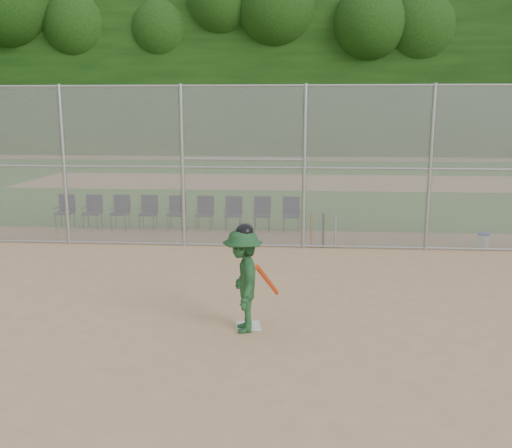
# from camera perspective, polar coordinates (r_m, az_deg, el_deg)

# --- Properties ---
(ground) EXTENTS (100.00, 100.00, 0.00)m
(ground) POSITION_cam_1_polar(r_m,az_deg,el_deg) (9.54, -1.10, -9.50)
(ground) COLOR tan
(ground) RESTS_ON ground
(grass_strip) EXTENTS (100.00, 100.00, 0.00)m
(grass_strip) POSITION_cam_1_polar(r_m,az_deg,el_deg) (27.10, 2.38, 4.25)
(grass_strip) COLOR #2B601C
(grass_strip) RESTS_ON ground
(dirt_patch_far) EXTENTS (24.00, 24.00, 0.00)m
(dirt_patch_far) POSITION_cam_1_polar(r_m,az_deg,el_deg) (27.10, 2.38, 4.26)
(dirt_patch_far) COLOR tan
(dirt_patch_far) RESTS_ON ground
(backstop_fence) EXTENTS (16.09, 0.09, 4.00)m
(backstop_fence) POSITION_cam_1_polar(r_m,az_deg,el_deg) (13.96, 0.75, 5.95)
(backstop_fence) COLOR gray
(backstop_fence) RESTS_ON ground
(treeline) EXTENTS (81.00, 60.00, 11.00)m
(treeline) POSITION_cam_1_polar(r_m,az_deg,el_deg) (28.96, 2.60, 15.61)
(treeline) COLOR black
(treeline) RESTS_ON ground
(home_plate) EXTENTS (0.44, 0.44, 0.02)m
(home_plate) POSITION_cam_1_polar(r_m,az_deg,el_deg) (9.25, -0.79, -10.14)
(home_plate) COLOR silver
(home_plate) RESTS_ON ground
(batter_at_plate) EXTENTS (0.96, 1.29, 1.71)m
(batter_at_plate) POSITION_cam_1_polar(r_m,az_deg,el_deg) (8.82, -1.32, -5.58)
(batter_at_plate) COLOR #1B4522
(batter_at_plate) RESTS_ON ground
(water_cooler) EXTENTS (0.31, 0.31, 0.39)m
(water_cooler) POSITION_cam_1_polar(r_m,az_deg,el_deg) (15.24, 21.77, -1.53)
(water_cooler) COLOR white
(water_cooler) RESTS_ON ground
(spare_bats) EXTENTS (0.66, 0.28, 0.85)m
(spare_bats) POSITION_cam_1_polar(r_m,az_deg,el_deg) (14.37, 6.74, -0.63)
(spare_bats) COLOR #D84C14
(spare_bats) RESTS_ON ground
(chair_0) EXTENTS (0.54, 0.52, 0.96)m
(chair_0) POSITION_cam_1_polar(r_m,az_deg,el_deg) (17.39, -18.59, 1.16)
(chair_0) COLOR #0E1134
(chair_0) RESTS_ON ground
(chair_1) EXTENTS (0.54, 0.52, 0.96)m
(chair_1) POSITION_cam_1_polar(r_m,az_deg,el_deg) (17.10, -16.06, 1.15)
(chair_1) COLOR #0E1134
(chair_1) RESTS_ON ground
(chair_2) EXTENTS (0.54, 0.52, 0.96)m
(chair_2) POSITION_cam_1_polar(r_m,az_deg,el_deg) (16.83, -13.44, 1.12)
(chair_2) COLOR #0E1134
(chair_2) RESTS_ON ground
(chair_3) EXTENTS (0.54, 0.52, 0.96)m
(chair_3) POSITION_cam_1_polar(r_m,az_deg,el_deg) (16.60, -10.75, 1.10)
(chair_3) COLOR #0E1134
(chair_3) RESTS_ON ground
(chair_4) EXTENTS (0.54, 0.52, 0.96)m
(chair_4) POSITION_cam_1_polar(r_m,az_deg,el_deg) (16.41, -7.98, 1.07)
(chair_4) COLOR #0E1134
(chair_4) RESTS_ON ground
(chair_5) EXTENTS (0.54, 0.52, 0.96)m
(chair_5) POSITION_cam_1_polar(r_m,az_deg,el_deg) (16.26, -5.16, 1.04)
(chair_5) COLOR #0E1134
(chair_5) RESTS_ON ground
(chair_6) EXTENTS (0.54, 0.52, 0.96)m
(chair_6) POSITION_cam_1_polar(r_m,az_deg,el_deg) (16.15, -2.30, 1.00)
(chair_6) COLOR #0E1134
(chair_6) RESTS_ON ground
(chair_7) EXTENTS (0.54, 0.52, 0.96)m
(chair_7) POSITION_cam_1_polar(r_m,az_deg,el_deg) (16.08, 0.60, 0.96)
(chair_7) COLOR #0E1134
(chair_7) RESTS_ON ground
(chair_8) EXTENTS (0.54, 0.52, 0.96)m
(chair_8) POSITION_cam_1_polar(r_m,az_deg,el_deg) (16.05, 3.52, 0.92)
(chair_8) COLOR #0E1134
(chair_8) RESTS_ON ground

